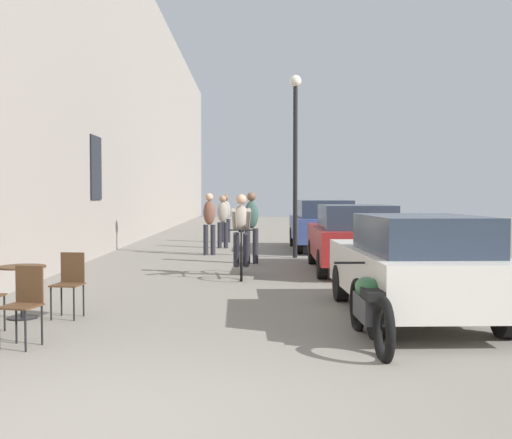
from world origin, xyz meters
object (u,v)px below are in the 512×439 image
cyclist_on_bicycle (241,238)px  street_lamp (295,142)px  cafe_chair_near_toward_wall (24,300)px  pedestrian_far (223,218)px  pedestrian_near (251,223)px  pedestrian_mid (209,220)px  parked_car_third (323,224)px  parked_car_second (353,237)px  parked_motorcycle (370,308)px  parked_car_nearest (413,265)px  cafe_table_mid (22,280)px  pedestrian_furthest (226,215)px  cafe_chair_mid_toward_street (70,280)px

cyclist_on_bicycle → street_lamp: size_ratio=0.36×
cafe_chair_near_toward_wall → pedestrian_far: (1.63, 12.95, 0.43)m
pedestrian_near → street_lamp: street_lamp is taller
pedestrian_mid → parked_car_third: (3.38, 1.59, -0.19)m
cafe_chair_near_toward_wall → parked_car_second: parked_car_second is taller
parked_car_third → parked_motorcycle: (-0.86, -12.12, -0.39)m
parked_motorcycle → pedestrian_near: bearing=99.1°
pedestrian_near → parked_car_nearest: size_ratio=0.44×
cafe_chair_near_toward_wall → pedestrian_near: bearing=73.2°
pedestrian_far → parked_motorcycle: 13.05m
pedestrian_near → parked_car_third: size_ratio=0.41×
cafe_chair_near_toward_wall → parked_car_third: 13.12m
cafe_table_mid → pedestrian_furthest: 14.02m
pedestrian_near → parked_car_second: size_ratio=0.42×
pedestrian_mid → pedestrian_far: (0.27, 2.31, -0.04)m
pedestrian_near → parked_car_third: (2.20, 3.81, -0.20)m
cafe_chair_mid_toward_street → pedestrian_far: 11.42m
pedestrian_mid → parked_car_second: size_ratio=0.42×
cafe_chair_mid_toward_street → parked_car_nearest: (4.73, -0.12, 0.22)m
parked_car_second → pedestrian_mid: bearing=131.8°
cafe_chair_near_toward_wall → parked_car_nearest: (4.75, 1.53, 0.22)m
parked_car_second → parked_car_third: size_ratio=0.97×
cafe_chair_near_toward_wall → pedestrian_far: size_ratio=0.53×
pedestrian_mid → parked_car_nearest: 9.72m
cyclist_on_bicycle → parked_car_nearest: size_ratio=0.44×
pedestrian_near → parked_motorcycle: (1.34, -8.31, -0.59)m
cafe_chair_mid_toward_street → parked_car_nearest: 4.73m
pedestrian_near → pedestrian_far: size_ratio=1.05×
pedestrian_far → parked_car_second: (3.15, -6.14, -0.18)m
cafe_table_mid → street_lamp: size_ratio=0.15×
pedestrian_far → parked_car_nearest: pedestrian_far is taller
street_lamp → parked_car_second: bearing=-70.8°
cafe_table_mid → parked_car_second: parked_car_second is taller
parked_car_second → parked_car_third: bearing=90.5°
pedestrian_far → cafe_chair_mid_toward_street: bearing=-98.1°
pedestrian_far → pedestrian_mid: bearing=-96.8°
pedestrian_mid → cafe_table_mid: bearing=-102.2°
cafe_chair_mid_toward_street → pedestrian_near: pedestrian_near is taller
pedestrian_far → street_lamp: (2.09, -3.10, 2.16)m
cafe_chair_near_toward_wall → cafe_table_mid: size_ratio=1.24×
cafe_chair_mid_toward_street → pedestrian_furthest: bearing=83.4°
cafe_table_mid → parked_car_third: (5.35, 10.65, 0.28)m
cyclist_on_bicycle → parked_car_third: bearing=69.0°
pedestrian_furthest → pedestrian_mid: bearing=-93.2°
cyclist_on_bicycle → pedestrian_far: bearing=95.7°
cafe_table_mid → street_lamp: street_lamp is taller
cafe_chair_mid_toward_street → parked_car_third: 11.58m
parked_car_third → cafe_table_mid: bearing=-116.7°
cafe_chair_near_toward_wall → pedestrian_near: pedestrian_near is taller
cafe_chair_near_toward_wall → cyclist_on_bicycle: cyclist_on_bicycle is taller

